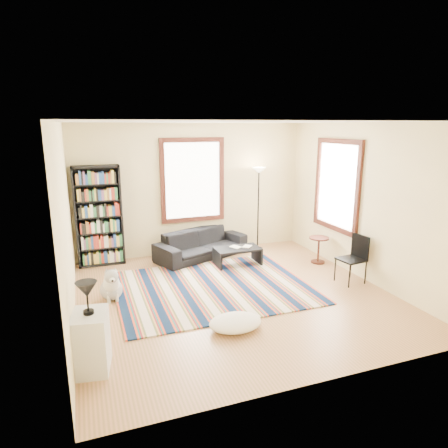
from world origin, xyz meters
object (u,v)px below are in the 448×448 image
object	(u,v)px
side_table	(318,250)
bookshelf	(99,216)
sofa	(201,244)
floor_lamp	(258,209)
folding_chair	(351,260)
dog	(111,283)
floor_cushion	(235,323)
white_cabinet	(91,342)
coffee_table	(237,256)

from	to	relation	value
side_table	bookshelf	bearing A→B (deg)	161.20
sofa	bookshelf	world-z (taller)	bookshelf
side_table	floor_lamp	bearing A→B (deg)	122.33
sofa	bookshelf	xyz separation A→B (m)	(-2.03, 0.27, 0.71)
sofa	folding_chair	xyz separation A→B (m)	(2.10, -2.25, 0.14)
folding_chair	dog	world-z (taller)	folding_chair
dog	floor_cushion	bearing A→B (deg)	-47.51
folding_chair	white_cabinet	distance (m)	4.60
coffee_table	side_table	size ratio (longest dim) A/B	1.67
bookshelf	white_cabinet	size ratio (longest dim) A/B	2.86
floor_lamp	dog	distance (m)	3.77
sofa	white_cabinet	xyz separation A→B (m)	(-2.35, -3.43, 0.06)
floor_lamp	side_table	bearing A→B (deg)	-57.67
coffee_table	side_table	bearing A→B (deg)	-15.10
bookshelf	floor_cushion	world-z (taller)	bookshelf
floor_cushion	dog	size ratio (longest dim) A/B	1.33
coffee_table	side_table	distance (m)	1.67
side_table	folding_chair	bearing A→B (deg)	-92.60
sofa	bookshelf	distance (m)	2.16
floor_cushion	folding_chair	bearing A→B (deg)	18.82
coffee_table	floor_cushion	xyz separation A→B (m)	(-0.99, -2.41, -0.09)
floor_cushion	folding_chair	distance (m)	2.72
side_table	sofa	bearing A→B (deg)	151.83
floor_cushion	side_table	world-z (taller)	side_table
bookshelf	folding_chair	xyz separation A→B (m)	(4.13, -2.52, -0.57)
sofa	white_cabinet	world-z (taller)	white_cabinet
coffee_table	dog	bearing A→B (deg)	-162.28
floor_cushion	folding_chair	xyz separation A→B (m)	(2.55, 0.87, 0.34)
floor_lamp	folding_chair	bearing A→B (deg)	-72.50
floor_lamp	side_table	xyz separation A→B (m)	(0.79, -1.25, -0.66)
side_table	folding_chair	world-z (taller)	folding_chair
bookshelf	side_table	bearing A→B (deg)	-18.80
floor_lamp	dog	size ratio (longest dim) A/B	3.31
white_cabinet	coffee_table	bearing A→B (deg)	52.83
bookshelf	dog	size ratio (longest dim) A/B	3.56
sofa	floor_lamp	xyz separation A→B (m)	(1.36, 0.10, 0.64)
sofa	side_table	distance (m)	2.44
bookshelf	floor_lamp	xyz separation A→B (m)	(3.38, -0.17, -0.07)
folding_chair	white_cabinet	bearing A→B (deg)	-172.12
folding_chair	dog	bearing A→B (deg)	162.94
floor_cushion	folding_chair	world-z (taller)	folding_chair
white_cabinet	dog	distance (m)	1.94
side_table	dog	distance (m)	4.15
sofa	white_cabinet	distance (m)	4.16
coffee_table	bookshelf	bearing A→B (deg)	158.96
folding_chair	white_cabinet	size ratio (longest dim) A/B	1.23
floor_cushion	floor_lamp	distance (m)	3.79
coffee_table	sofa	bearing A→B (deg)	127.04
side_table	white_cabinet	distance (m)	5.05
bookshelf	floor_cushion	bearing A→B (deg)	-65.13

